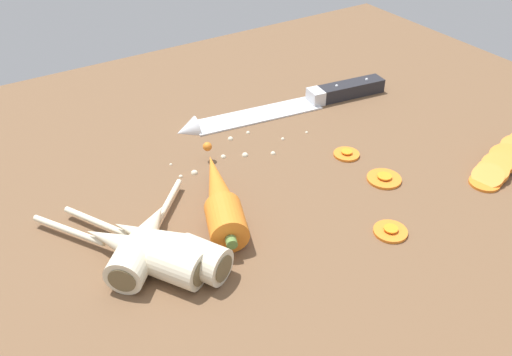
% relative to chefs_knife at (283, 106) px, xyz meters
% --- Properties ---
extents(ground_plane, '(1.20, 0.90, 0.04)m').
position_rel_chefs_knife_xyz_m(ground_plane, '(-0.14, -0.13, -0.03)').
color(ground_plane, brown).
extents(chefs_knife, '(0.35, 0.08, 0.04)m').
position_rel_chefs_knife_xyz_m(chefs_knife, '(0.00, 0.00, 0.00)').
color(chefs_knife, silver).
rests_on(chefs_knife, ground_plane).
extents(whole_carrot, '(0.09, 0.19, 0.04)m').
position_rel_chefs_knife_xyz_m(whole_carrot, '(-0.20, -0.16, 0.01)').
color(whole_carrot, orange).
rests_on(whole_carrot, ground_plane).
extents(parsnip_front, '(0.13, 0.20, 0.04)m').
position_rel_chefs_knife_xyz_m(parsnip_front, '(-0.31, -0.20, 0.01)').
color(parsnip_front, beige).
rests_on(parsnip_front, ground_plane).
extents(parsnip_mid_left, '(0.14, 0.14, 0.04)m').
position_rel_chefs_knife_xyz_m(parsnip_mid_left, '(-0.30, -0.19, 0.01)').
color(parsnip_mid_left, beige).
rests_on(parsnip_mid_left, ground_plane).
extents(parsnip_mid_right, '(0.12, 0.20, 0.04)m').
position_rel_chefs_knife_xyz_m(parsnip_mid_right, '(-0.29, -0.21, 0.01)').
color(parsnip_mid_right, beige).
rests_on(parsnip_mid_right, ground_plane).
extents(carrot_slice_stack, '(0.13, 0.06, 0.04)m').
position_rel_chefs_knife_xyz_m(carrot_slice_stack, '(0.15, -0.28, 0.01)').
color(carrot_slice_stack, orange).
rests_on(carrot_slice_stack, ground_plane).
extents(carrot_slice_stray_near, '(0.04, 0.04, 0.01)m').
position_rel_chefs_knife_xyz_m(carrot_slice_stray_near, '(-0.06, -0.30, -0.00)').
color(carrot_slice_stray_near, orange).
rests_on(carrot_slice_stray_near, ground_plane).
extents(carrot_slice_stray_mid, '(0.04, 0.04, 0.01)m').
position_rel_chefs_knife_xyz_m(carrot_slice_stray_mid, '(0.00, -0.22, -0.00)').
color(carrot_slice_stray_mid, orange).
rests_on(carrot_slice_stray_mid, ground_plane).
extents(carrot_slice_stray_far, '(0.03, 0.03, 0.01)m').
position_rel_chefs_knife_xyz_m(carrot_slice_stray_far, '(0.00, -0.15, -0.00)').
color(carrot_slice_stray_far, orange).
rests_on(carrot_slice_stray_far, ground_plane).
extents(mince_crumbs, '(0.21, 0.11, 0.01)m').
position_rel_chefs_knife_xyz_m(mince_crumbs, '(-0.12, -0.06, -0.00)').
color(mince_crumbs, beige).
rests_on(mince_crumbs, ground_plane).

